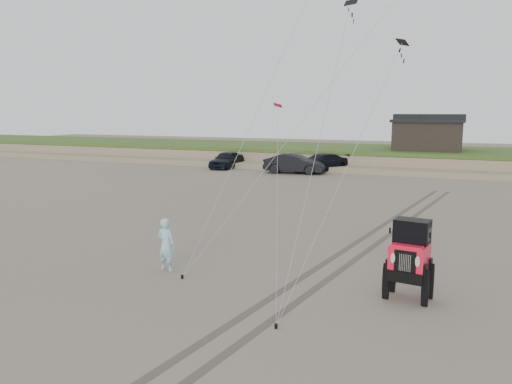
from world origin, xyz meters
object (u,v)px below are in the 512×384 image
truck_a (227,160)px  truck_b (294,164)px  truck_c (320,163)px  jeep (409,268)px  cabin (428,134)px  man (166,244)px

truck_a → truck_b: truck_b is taller
truck_c → jeep: (10.61, -28.50, 0.12)m
cabin → truck_b: (-10.23, -8.68, -2.38)m
truck_a → jeep: jeep is taller
cabin → man: size_ratio=3.52×
jeep → truck_b: bearing=122.8°
man → jeep: bearing=-171.0°
man → truck_a: bearing=-62.1°
man → truck_c: bearing=-79.1°
truck_b → man: 27.45m
truck_c → truck_b: bearing=-100.8°
truck_b → truck_c: size_ratio=0.95×
jeep → man: size_ratio=2.72×
truck_a → truck_c: size_ratio=0.86×
truck_a → man: bearing=-68.2°
cabin → man: bearing=-99.0°
truck_b → truck_c: 2.62m
truck_c → jeep: size_ratio=1.11×
truck_b → truck_c: (1.79, 1.92, -0.06)m
truck_a → man: size_ratio=2.60×
cabin → man: (-5.65, -35.74, -2.33)m
truck_c → man: bearing=-52.4°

